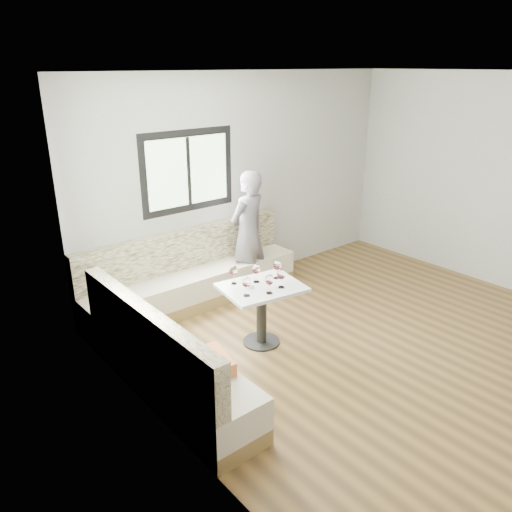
# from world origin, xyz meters

# --- Properties ---
(room) EXTENTS (5.01, 5.01, 2.81)m
(room) POSITION_xyz_m (-0.08, 0.08, 1.41)
(room) COLOR brown
(room) RESTS_ON ground
(banquette) EXTENTS (2.90, 2.80, 0.95)m
(banquette) POSITION_xyz_m (-1.59, 1.62, 0.33)
(banquette) COLOR olive
(banquette) RESTS_ON ground
(table) EXTENTS (0.92, 0.77, 0.68)m
(table) POSITION_xyz_m (-1.00, 0.98, 0.51)
(table) COLOR black
(table) RESTS_ON ground
(person) EXTENTS (0.66, 0.51, 1.63)m
(person) POSITION_xyz_m (-0.25, 2.15, 0.81)
(person) COLOR #615B63
(person) RESTS_ON ground
(olive_ramekin) EXTENTS (0.09, 0.09, 0.04)m
(olive_ramekin) POSITION_xyz_m (-1.11, 1.05, 0.70)
(olive_ramekin) COLOR white
(olive_ramekin) RESTS_ON table
(wine_glass_a) EXTENTS (0.09, 0.09, 0.21)m
(wine_glass_a) POSITION_xyz_m (-1.27, 0.89, 0.83)
(wine_glass_a) COLOR white
(wine_glass_a) RESTS_ON table
(wine_glass_b) EXTENTS (0.09, 0.09, 0.21)m
(wine_glass_b) POSITION_xyz_m (-1.06, 0.79, 0.83)
(wine_glass_b) COLOR white
(wine_glass_b) RESTS_ON table
(wine_glass_c) EXTENTS (0.09, 0.09, 0.21)m
(wine_glass_c) POSITION_xyz_m (-0.87, 0.82, 0.83)
(wine_glass_c) COLOR white
(wine_glass_c) RESTS_ON table
(wine_glass_d) EXTENTS (0.09, 0.09, 0.21)m
(wine_glass_d) POSITION_xyz_m (-0.98, 1.09, 0.83)
(wine_glass_d) COLOR white
(wine_glass_d) RESTS_ON table
(wine_glass_e) EXTENTS (0.09, 0.09, 0.21)m
(wine_glass_e) POSITION_xyz_m (-0.74, 1.03, 0.83)
(wine_glass_e) COLOR white
(wine_glass_e) RESTS_ON table
(wine_glass_f) EXTENTS (0.09, 0.09, 0.21)m
(wine_glass_f) POSITION_xyz_m (-1.19, 1.21, 0.83)
(wine_glass_f) COLOR white
(wine_glass_f) RESTS_ON table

